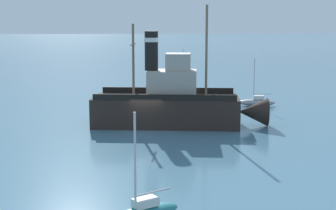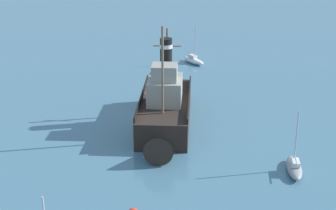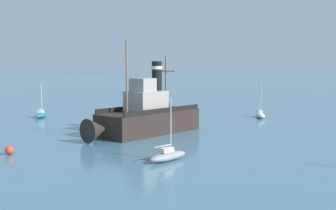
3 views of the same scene
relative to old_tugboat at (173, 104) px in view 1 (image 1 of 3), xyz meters
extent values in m
plane|color=#477289|center=(1.38, -2.40, -1.83)|extent=(600.00, 600.00, 0.00)
cube|color=#2D231E|center=(-0.09, -0.61, -0.63)|extent=(6.17, 12.53, 2.40)
cone|color=#2D231E|center=(1.00, 6.51, -0.63)|extent=(2.69, 2.73, 2.35)
cube|color=#9E998E|center=(-0.02, -0.11, 1.67)|extent=(3.57, 4.41, 2.20)
cube|color=#9E998E|center=(0.06, 0.38, 3.47)|extent=(2.48, 2.31, 1.40)
cylinder|color=black|center=(-0.28, -1.79, 4.37)|extent=(1.10, 1.10, 3.20)
cylinder|color=silver|center=(-0.28, -1.79, 5.27)|extent=(1.16, 1.16, 0.35)
cylinder|color=#75604C|center=(0.41, 2.65, 4.32)|extent=(0.20, 0.20, 7.50)
cylinder|color=#75604C|center=(-0.50, -3.28, 3.57)|extent=(0.20, 0.20, 6.00)
cylinder|color=#75604C|center=(-0.50, -3.28, 4.89)|extent=(2.59, 0.51, 0.12)
cube|color=black|center=(-2.22, -0.28, 0.82)|extent=(1.85, 11.29, 0.50)
cube|color=black|center=(2.04, -0.94, 0.82)|extent=(1.85, 11.29, 0.50)
cube|color=silver|center=(20.60, -3.40, -0.95)|extent=(1.11, 1.27, 0.36)
cylinder|color=#B7B7BC|center=(20.85, -3.83, 0.97)|extent=(0.10, 0.10, 4.20)
cylinder|color=#B7B7BC|center=(20.40, -3.05, -0.58)|extent=(0.98, 1.59, 0.08)
ellipsoid|color=gray|center=(-8.99, 9.51, -1.48)|extent=(1.80, 3.94, 0.70)
cube|color=silver|center=(-8.95, 9.70, -0.95)|extent=(0.84, 1.20, 0.36)
cylinder|color=#B7B7BC|center=(-9.05, 9.21, 0.97)|extent=(0.10, 0.10, 4.20)
cylinder|color=#B7B7BC|center=(-8.88, 10.10, -0.58)|extent=(0.42, 1.78, 0.08)
ellipsoid|color=navy|center=(-25.55, 3.70, -1.48)|extent=(1.89, 3.95, 0.70)
cube|color=silver|center=(-25.50, 3.50, -0.95)|extent=(0.86, 1.21, 0.36)
cylinder|color=#B7B7BC|center=(-25.61, 3.99, 0.97)|extent=(0.10, 0.10, 4.20)
cylinder|color=#B7B7BC|center=(-25.42, 3.11, -0.58)|extent=(0.46, 1.78, 0.08)
camera|label=1|loc=(41.88, -4.43, 6.82)|focal=55.00mm
camera|label=2|loc=(3.66, 43.04, 16.85)|focal=55.00mm
camera|label=3|loc=(-26.24, 36.42, 5.54)|focal=45.00mm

